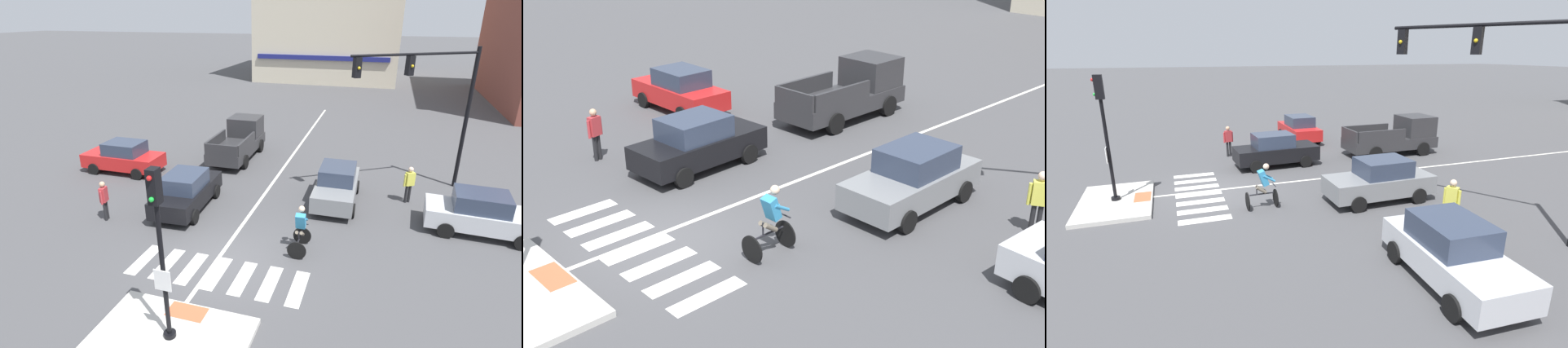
{
  "view_description": "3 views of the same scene",
  "coord_description": "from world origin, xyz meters",
  "views": [
    {
      "loc": [
        4.62,
        -10.79,
        7.86
      ],
      "look_at": [
        -0.39,
        5.42,
        1.09
      ],
      "focal_mm": 27.94,
      "sensor_mm": 36.0,
      "label": 1
    },
    {
      "loc": [
        12.07,
        -7.36,
        7.65
      ],
      "look_at": [
        1.01,
        3.06,
        1.13
      ],
      "focal_mm": 44.94,
      "sensor_mm": 36.0,
      "label": 2
    },
    {
      "loc": [
        15.51,
        -1.5,
        5.49
      ],
      "look_at": [
        1.31,
        3.5,
        0.81
      ],
      "focal_mm": 27.03,
      "sensor_mm": 36.0,
      "label": 3
    }
  ],
  "objects": [
    {
      "name": "lane_centre_line",
      "position": [
        -0.28,
        10.0,
        0.0
      ],
      "size": [
        0.14,
        28.0,
        0.01
      ],
      "primitive_type": "cube",
      "color": "silver",
      "rests_on": "ground"
    },
    {
      "name": "car_grey_eastbound_mid",
      "position": [
        2.97,
        5.86,
        0.81
      ],
      "size": [
        1.88,
        4.12,
        1.64
      ],
      "color": "slate",
      "rests_on": "ground"
    },
    {
      "name": "pedestrian_at_curb_left",
      "position": [
        -5.72,
        1.4,
        0.98
      ],
      "size": [
        0.3,
        0.54,
        1.67
      ],
      "color": "black",
      "rests_on": "ground"
    },
    {
      "name": "crosswalk_stripe_g",
      "position": [
        2.69,
        -0.69,
        0.0
      ],
      "size": [
        0.44,
        1.8,
        0.01
      ],
      "primitive_type": "cube",
      "color": "silver",
      "rests_on": "ground"
    },
    {
      "name": "traffic_island",
      "position": [
        0.0,
        -3.72,
        0.07
      ],
      "size": [
        4.06,
        2.58,
        0.15
      ],
      "primitive_type": "cube",
      "color": "beige",
      "rests_on": "ground"
    },
    {
      "name": "car_red_cross_left",
      "position": [
        -8.18,
        6.28,
        0.81
      ],
      "size": [
        4.11,
        1.87,
        1.64
      ],
      "color": "red",
      "rests_on": "ground"
    },
    {
      "name": "car_silver_cross_right",
      "position": [
        8.58,
        4.69,
        0.81
      ],
      "size": [
        4.19,
        2.02,
        1.64
      ],
      "color": "silver",
      "rests_on": "ground"
    },
    {
      "name": "car_black_westbound_near",
      "position": [
        -3.04,
        3.33,
        0.81
      ],
      "size": [
        2.01,
        4.18,
        1.64
      ],
      "color": "black",
      "rests_on": "ground"
    },
    {
      "name": "crosswalk_stripe_b",
      "position": [
        -1.79,
        -0.69,
        0.0
      ],
      "size": [
        0.44,
        1.8,
        0.01
      ],
      "primitive_type": "cube",
      "color": "silver",
      "rests_on": "ground"
    },
    {
      "name": "crosswalk_stripe_a",
      "position": [
        -2.69,
        -0.69,
        0.0
      ],
      "size": [
        0.44,
        1.8,
        0.01
      ],
      "primitive_type": "cube",
      "color": "silver",
      "rests_on": "ground"
    },
    {
      "name": "ground_plane",
      "position": [
        0.0,
        0.0,
        0.0
      ],
      "size": [
        300.0,
        300.0,
        0.0
      ],
      "primitive_type": "plane",
      "color": "#474749"
    },
    {
      "name": "cyclist",
      "position": [
        2.28,
        1.46,
        0.87
      ],
      "size": [
        0.68,
        1.1,
        1.68
      ],
      "color": "black",
      "rests_on": "ground"
    },
    {
      "name": "crosswalk_stripe_f",
      "position": [
        1.79,
        -0.69,
        0.0
      ],
      "size": [
        0.44,
        1.8,
        0.01
      ],
      "primitive_type": "cube",
      "color": "silver",
      "rests_on": "ground"
    },
    {
      "name": "traffic_light_mast",
      "position": [
        6.6,
        8.25,
        4.59
      ],
      "size": [
        5.22,
        3.42,
        6.52
      ],
      "color": "black",
      "rests_on": "ground"
    },
    {
      "name": "signal_pole",
      "position": [
        0.0,
        -3.73,
        2.93
      ],
      "size": [
        0.44,
        0.38,
        4.61
      ],
      "color": "black",
      "rests_on": "traffic_island"
    },
    {
      "name": "crosswalk_stripe_e",
      "position": [
        0.9,
        -0.69,
        0.0
      ],
      "size": [
        0.44,
        1.8,
        0.01
      ],
      "primitive_type": "cube",
      "color": "silver",
      "rests_on": "ground"
    },
    {
      "name": "crosswalk_stripe_c",
      "position": [
        -0.9,
        -0.69,
        0.0
      ],
      "size": [
        0.44,
        1.8,
        0.01
      ],
      "primitive_type": "cube",
      "color": "silver",
      "rests_on": "ground"
    },
    {
      "name": "pickup_truck_charcoal_westbound_far",
      "position": [
        -3.21,
        10.44,
        0.98
      ],
      "size": [
        2.12,
        5.13,
        2.08
      ],
      "color": "#2D2D30",
      "rests_on": "ground"
    },
    {
      "name": "tactile_pad_front",
      "position": [
        0.0,
        -2.78,
        0.15
      ],
      "size": [
        1.1,
        0.6,
        0.01
      ],
      "primitive_type": "cube",
      "color": "#DB5B38",
      "rests_on": "traffic_island"
    },
    {
      "name": "crosswalk_stripe_d",
      "position": [
        0.0,
        -0.69,
        0.0
      ],
      "size": [
        0.44,
        1.8,
        0.01
      ],
      "primitive_type": "cube",
      "color": "silver",
      "rests_on": "ground"
    },
    {
      "name": "pedestrian_waiting_far_side",
      "position": [
        6.01,
        6.73,
        0.98
      ],
      "size": [
        0.48,
        0.38,
        1.67
      ],
      "color": "black",
      "rests_on": "ground"
    }
  ]
}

